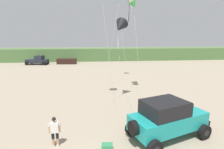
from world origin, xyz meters
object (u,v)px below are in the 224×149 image
(jeep, at_px, (167,118))
(cooler_box, at_px, (107,148))
(person_watching, at_px, (55,130))
(kite_pink_ribbon, at_px, (133,4))
(kite_yellow_diamond, at_px, (131,0))
(distant_sedan, at_px, (67,61))
(distant_pickup, at_px, (38,60))
(kite_purple_stunt, at_px, (120,27))

(jeep, height_order, cooler_box, jeep)
(person_watching, distance_m, kite_pink_ribbon, 13.59)
(kite_yellow_diamond, bearing_deg, cooler_box, -108.29)
(cooler_box, bearing_deg, person_watching, 170.70)
(jeep, height_order, distant_sedan, jeep)
(distant_pickup, relative_size, kite_purple_stunt, 0.65)
(distant_pickup, bearing_deg, person_watching, -72.01)
(jeep, xyz_separation_m, kite_purple_stunt, (-1.83, 6.03, 5.37))
(distant_sedan, relative_size, kite_pink_ribbon, 0.44)
(distant_sedan, bearing_deg, kite_pink_ribbon, -60.77)
(person_watching, height_order, cooler_box, person_watching)
(distant_sedan, bearing_deg, person_watching, -78.09)
(distant_pickup, relative_size, distant_sedan, 1.15)
(kite_yellow_diamond, bearing_deg, person_watching, -124.03)
(jeep, distance_m, kite_purple_stunt, 8.27)
(distant_pickup, height_order, kite_yellow_diamond, kite_yellow_diamond)
(person_watching, xyz_separation_m, kite_yellow_diamond, (5.70, 8.45, 8.20))
(distant_pickup, distance_m, distant_sedan, 6.19)
(jeep, height_order, kite_pink_ribbon, kite_pink_ribbon)
(distant_pickup, distance_m, kite_pink_ribbon, 28.15)
(kite_purple_stunt, bearing_deg, kite_yellow_diamond, 59.08)
(cooler_box, relative_size, kite_purple_stunt, 0.08)
(cooler_box, distance_m, distant_sedan, 32.48)
(distant_sedan, relative_size, kite_purple_stunt, 0.57)
(kite_purple_stunt, bearing_deg, person_watching, -125.10)
(jeep, xyz_separation_m, kite_yellow_diamond, (-0.48, 8.27, 7.94))
(distant_pickup, distance_m, kite_yellow_diamond, 28.51)
(person_watching, relative_size, distant_sedan, 0.40)
(distant_sedan, bearing_deg, cooler_box, -73.54)
(jeep, relative_size, kite_yellow_diamond, 0.51)
(cooler_box, xyz_separation_m, distant_sedan, (-6.51, 31.82, 0.41))
(kite_purple_stunt, height_order, kite_yellow_diamond, kite_yellow_diamond)
(distant_sedan, bearing_deg, distant_pickup, -171.93)
(person_watching, height_order, distant_sedan, person_watching)
(distant_pickup, bearing_deg, distant_sedan, 3.17)
(cooler_box, distance_m, kite_pink_ribbon, 13.59)
(person_watching, height_order, kite_purple_stunt, kite_purple_stunt)
(kite_purple_stunt, distance_m, kite_yellow_diamond, 3.67)
(distant_sedan, distance_m, kite_pink_ribbon, 25.53)
(kite_pink_ribbon, bearing_deg, cooler_box, -109.25)
(jeep, xyz_separation_m, kite_pink_ribbon, (-0.07, 8.96, 7.73))
(person_watching, xyz_separation_m, kite_purple_stunt, (4.36, 6.20, 5.63))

